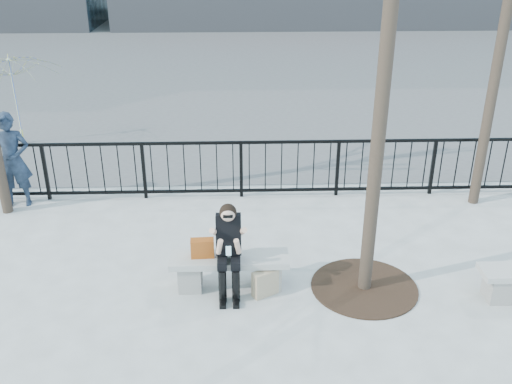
{
  "coord_description": "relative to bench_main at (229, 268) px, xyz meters",
  "views": [
    {
      "loc": [
        0.14,
        -6.79,
        4.61
      ],
      "look_at": [
        0.4,
        0.8,
        1.1
      ],
      "focal_mm": 40.0,
      "sensor_mm": 36.0,
      "label": 1
    }
  ],
  "objects": [
    {
      "name": "ground",
      "position": [
        0.0,
        0.0,
        -0.3
      ],
      "size": [
        120.0,
        120.0,
        0.0
      ],
      "primitive_type": "plane",
      "color": "gray",
      "rests_on": "ground"
    },
    {
      "name": "street_surface",
      "position": [
        0.0,
        15.0,
        -0.3
      ],
      "size": [
        60.0,
        23.0,
        0.01
      ],
      "primitive_type": "cube",
      "color": "#474747",
      "rests_on": "ground"
    },
    {
      "name": "railing",
      "position": [
        0.0,
        3.0,
        0.25
      ],
      "size": [
        14.0,
        0.06,
        1.1
      ],
      "color": "black",
      "rests_on": "ground"
    },
    {
      "name": "tree_grate",
      "position": [
        1.9,
        -0.1,
        -0.29
      ],
      "size": [
        1.5,
        1.5,
        0.02
      ],
      "primitive_type": "cylinder",
      "color": "black",
      "rests_on": "ground"
    },
    {
      "name": "bench_main",
      "position": [
        0.0,
        0.0,
        0.0
      ],
      "size": [
        1.65,
        0.46,
        0.49
      ],
      "color": "slate",
      "rests_on": "ground"
    },
    {
      "name": "seated_woman",
      "position": [
        0.0,
        -0.16,
        0.37
      ],
      "size": [
        0.5,
        0.64,
        1.34
      ],
      "color": "black",
      "rests_on": "ground"
    },
    {
      "name": "handbag",
      "position": [
        -0.37,
        0.02,
        0.32
      ],
      "size": [
        0.33,
        0.17,
        0.26
      ],
      "primitive_type": "cube",
      "rotation": [
        0.0,
        0.0,
        0.05
      ],
      "color": "#964212",
      "rests_on": "bench_main"
    },
    {
      "name": "shopping_bag",
      "position": [
        0.51,
        -0.21,
        -0.11
      ],
      "size": [
        0.42,
        0.33,
        0.38
      ],
      "primitive_type": "cube",
      "rotation": [
        0.0,
        0.0,
        0.53
      ],
      "color": "#C7AD8D",
      "rests_on": "ground"
    },
    {
      "name": "standing_man",
      "position": [
        -3.87,
        2.8,
        0.57
      ],
      "size": [
        0.69,
        0.5,
        1.74
      ],
      "primitive_type": "imported",
      "rotation": [
        0.0,
        0.0,
        0.14
      ],
      "color": "black",
      "rests_on": "ground"
    },
    {
      "name": "vendor_umbrella",
      "position": [
        -4.95,
        6.08,
        0.75
      ],
      "size": [
        2.96,
        2.98,
        2.1
      ],
      "primitive_type": "imported",
      "rotation": [
        0.0,
        0.0,
        -0.35
      ],
      "color": "yellow",
      "rests_on": "ground"
    }
  ]
}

